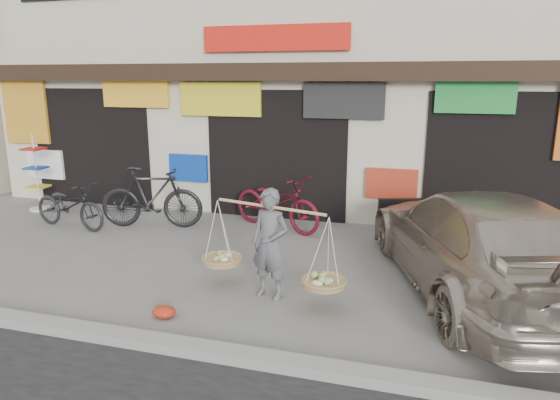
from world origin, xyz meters
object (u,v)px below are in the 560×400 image
(street_vendor, at_px, (270,249))
(bike_1, at_px, (151,197))
(display_rack, at_px, (37,180))
(suv, at_px, (477,242))
(bike_0, at_px, (70,205))
(bike_2, at_px, (277,202))

(street_vendor, relative_size, bike_1, 1.04)
(street_vendor, height_order, display_rack, display_rack)
(display_rack, bearing_deg, bike_1, -8.92)
(bike_1, relative_size, suv, 0.38)
(bike_0, height_order, bike_1, bike_1)
(street_vendor, bearing_deg, bike_2, 119.03)
(bike_0, relative_size, display_rack, 1.04)
(street_vendor, height_order, bike_0, street_vendor)
(street_vendor, height_order, suv, street_vendor)
(street_vendor, distance_m, bike_0, 5.20)
(display_rack, bearing_deg, suv, -12.38)
(bike_2, distance_m, suv, 4.11)
(bike_2, bearing_deg, display_rack, 114.31)
(bike_2, bearing_deg, street_vendor, -141.88)
(bike_1, distance_m, suv, 6.15)
(bike_0, height_order, bike_2, bike_2)
(display_rack, bearing_deg, street_vendor, -24.99)
(bike_2, bearing_deg, bike_1, 127.08)
(bike_1, xyz_separation_m, bike_2, (2.43, 0.60, -0.07))
(bike_1, distance_m, bike_2, 2.51)
(bike_0, distance_m, bike_2, 4.13)
(street_vendor, xyz_separation_m, bike_0, (-4.80, 1.99, -0.23))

